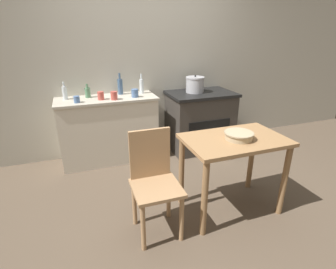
{
  "coord_description": "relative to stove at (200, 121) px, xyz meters",
  "views": [
    {
      "loc": [
        -0.95,
        -2.07,
        1.69
      ],
      "look_at": [
        0.0,
        0.55,
        0.57
      ],
      "focal_mm": 28.0,
      "sensor_mm": 36.0,
      "label": 1
    }
  ],
  "objects": [
    {
      "name": "cup_center",
      "position": [
        -1.4,
        -0.02,
        0.49
      ],
      "size": [
        0.08,
        0.08,
        0.1
      ],
      "primitive_type": "cylinder",
      "color": "#B74C42",
      "rests_on": "counter_cabinet"
    },
    {
      "name": "mixing_bowl_large",
      "position": [
        -0.35,
        -1.47,
        0.37
      ],
      "size": [
        0.27,
        0.27,
        0.07
      ],
      "color": "tan",
      "rests_on": "work_table"
    },
    {
      "name": "ground_plane",
      "position": [
        -0.75,
        -1.24,
        -0.43
      ],
      "size": [
        14.0,
        14.0,
        0.0
      ],
      "primitive_type": "plane",
      "color": "brown"
    },
    {
      "name": "work_table",
      "position": [
        -0.37,
        -1.44,
        0.19
      ],
      "size": [
        0.94,
        0.6,
        0.76
      ],
      "color": "#997047",
      "rests_on": "ground_plane"
    },
    {
      "name": "flour_sack",
      "position": [
        0.1,
        -0.45,
        -0.28
      ],
      "size": [
        0.28,
        0.2,
        0.31
      ],
      "primitive_type": "cube",
      "color": "beige",
      "rests_on": "ground_plane"
    },
    {
      "name": "bottle_center_left",
      "position": [
        -1.82,
        0.15,
        0.53
      ],
      "size": [
        0.06,
        0.06,
        0.22
      ],
      "color": "silver",
      "rests_on": "counter_cabinet"
    },
    {
      "name": "wall_back",
      "position": [
        -0.75,
        0.34,
        0.84
      ],
      "size": [
        8.0,
        0.07,
        2.55
      ],
      "color": "#B2AD9E",
      "rests_on": "ground_plane"
    },
    {
      "name": "bottle_left",
      "position": [
        -0.83,
        0.16,
        0.55
      ],
      "size": [
        0.06,
        0.06,
        0.26
      ],
      "color": "silver",
      "rests_on": "counter_cabinet"
    },
    {
      "name": "chair",
      "position": [
        -1.16,
        -1.45,
        0.06
      ],
      "size": [
        0.41,
        0.41,
        0.91
      ],
      "rotation": [
        0.0,
        0.0,
        -0.02
      ],
      "color": "#A87F56",
      "rests_on": "ground_plane"
    },
    {
      "name": "stock_pot",
      "position": [
        -0.09,
        0.03,
        0.54
      ],
      "size": [
        0.26,
        0.26,
        0.24
      ],
      "color": "#A8A8AD",
      "rests_on": "stove"
    },
    {
      "name": "bottle_far_left",
      "position": [
        -1.11,
        0.2,
        0.55
      ],
      "size": [
        0.07,
        0.07,
        0.28
      ],
      "color": "#3D5675",
      "rests_on": "counter_cabinet"
    },
    {
      "name": "cup_center_right",
      "position": [
        -1.69,
        -0.06,
        0.48
      ],
      "size": [
        0.07,
        0.07,
        0.08
      ],
      "primitive_type": "cylinder",
      "color": "#4C6B99",
      "rests_on": "counter_cabinet"
    },
    {
      "name": "stove",
      "position": [
        0.0,
        0.0,
        0.0
      ],
      "size": [
        0.94,
        0.66,
        0.86
      ],
      "color": "#38332D",
      "rests_on": "ground_plane"
    },
    {
      "name": "bottle_mid_left",
      "position": [
        -1.54,
        0.16,
        0.51
      ],
      "size": [
        0.07,
        0.07,
        0.18
      ],
      "color": "#517F5B",
      "rests_on": "counter_cabinet"
    },
    {
      "name": "cup_mid_right",
      "position": [
        -1.24,
        -0.07,
        0.5
      ],
      "size": [
        0.08,
        0.08,
        0.1
      ],
      "primitive_type": "cylinder",
      "color": "#B74C42",
      "rests_on": "counter_cabinet"
    },
    {
      "name": "counter_cabinet",
      "position": [
        -1.32,
        0.07,
        0.01
      ],
      "size": [
        1.28,
        0.52,
        0.88
      ],
      "color": "beige",
      "rests_on": "ground_plane"
    },
    {
      "name": "cup_right",
      "position": [
        -0.97,
        -0.02,
        0.5
      ],
      "size": [
        0.09,
        0.09,
        0.1
      ],
      "primitive_type": "cylinder",
      "color": "#4C6B99",
      "rests_on": "counter_cabinet"
    }
  ]
}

